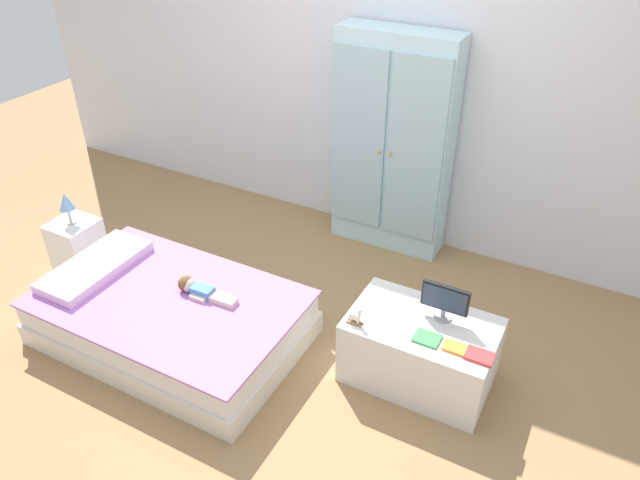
% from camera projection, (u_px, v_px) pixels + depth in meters
% --- Properties ---
extents(ground_plane, '(10.00, 10.00, 0.02)m').
position_uv_depth(ground_plane, '(277.00, 349.00, 3.58)').
color(ground_plane, '#99754C').
extents(back_wall, '(6.40, 0.05, 2.70)m').
position_uv_depth(back_wall, '(392.00, 55.00, 3.99)').
color(back_wall, silver).
rests_on(back_wall, ground_plane).
extents(bed, '(1.55, 0.97, 0.31)m').
position_uv_depth(bed, '(171.00, 318.00, 3.57)').
color(bed, silver).
rests_on(bed, ground_plane).
extents(pillow, '(0.32, 0.70, 0.06)m').
position_uv_depth(pillow, '(95.00, 266.00, 3.70)').
color(pillow, silver).
rests_on(pillow, bed).
extents(doll, '(0.39, 0.14, 0.10)m').
position_uv_depth(doll, '(196.00, 288.00, 3.50)').
color(doll, '#4C84C6').
rests_on(doll, bed).
extents(nightstand, '(0.28, 0.28, 0.40)m').
position_uv_depth(nightstand, '(78.00, 247.00, 4.12)').
color(nightstand, white).
rests_on(nightstand, ground_plane).
extents(table_lamp, '(0.10, 0.10, 0.23)m').
position_uv_depth(table_lamp, '(66.00, 203.00, 3.92)').
color(table_lamp, '#B7B2AD').
rests_on(table_lamp, nightstand).
extents(wardrobe, '(0.82, 0.29, 1.57)m').
position_uv_depth(wardrobe, '(393.00, 145.00, 4.12)').
color(wardrobe, silver).
rests_on(wardrobe, ground_plane).
extents(tv_stand, '(0.79, 0.50, 0.40)m').
position_uv_depth(tv_stand, '(420.00, 350.00, 3.27)').
color(tv_stand, silver).
rests_on(tv_stand, ground_plane).
extents(tv_monitor, '(0.26, 0.10, 0.21)m').
position_uv_depth(tv_monitor, '(445.00, 300.00, 3.13)').
color(tv_monitor, '#99999E').
rests_on(tv_monitor, tv_stand).
extents(rocking_horse_toy, '(0.09, 0.04, 0.11)m').
position_uv_depth(rocking_horse_toy, '(356.00, 316.00, 3.13)').
color(rocking_horse_toy, '#8E6642').
rests_on(rocking_horse_toy, tv_stand).
extents(book_green, '(0.14, 0.11, 0.01)m').
position_uv_depth(book_green, '(427.00, 338.00, 3.06)').
color(book_green, '#429E51').
rests_on(book_green, tv_stand).
extents(book_orange, '(0.12, 0.08, 0.02)m').
position_uv_depth(book_orange, '(455.00, 348.00, 3.00)').
color(book_orange, orange).
rests_on(book_orange, tv_stand).
extents(book_red, '(0.14, 0.10, 0.02)m').
position_uv_depth(book_red, '(480.00, 356.00, 2.95)').
color(book_red, '#CC3838').
rests_on(book_red, tv_stand).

